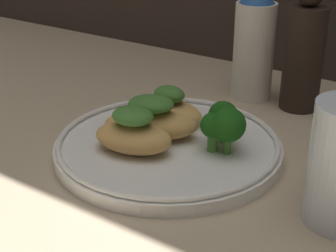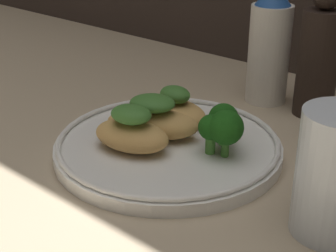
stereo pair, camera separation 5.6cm
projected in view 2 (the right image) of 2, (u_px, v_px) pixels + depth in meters
The scene contains 9 objects.
ground_plane at pixel (168, 157), 57.95cm from camera, with size 180.00×180.00×1.00cm, color tan.
plate at pixel (168, 146), 57.33cm from camera, with size 25.28×25.28×2.00cm.
grilled_meat_front at pixel (132, 132), 54.88cm from camera, with size 9.50×7.04×5.02cm.
grilled_meat_middle at pixel (155, 119), 57.90cm from camera, with size 11.70×9.52×4.99cm.
grilled_meat_back at pixel (175, 108), 62.15cm from camera, with size 9.73×6.64×4.26cm.
broccoli_bunch at pixel (222, 125), 53.86cm from camera, with size 5.25×5.54×5.18cm.
sauce_bottle at pixel (271, 47), 68.82cm from camera, with size 5.59×5.59×16.23cm.
pepper_grinder at pixel (319, 58), 64.80cm from camera, with size 5.15×5.15×17.02cm.
drinking_glass at pixel (336, 174), 42.50cm from camera, with size 6.80×6.80×11.18cm.
Camera 2 is at (33.15, -38.84, 27.13)cm, focal length 55.00 mm.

